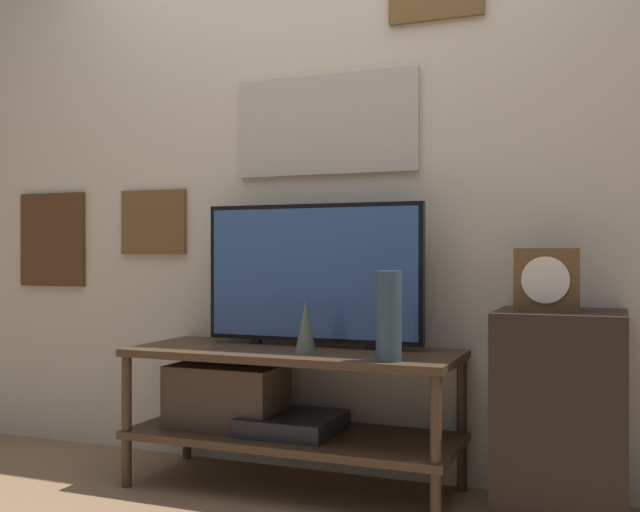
{
  "coord_description": "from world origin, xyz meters",
  "views": [
    {
      "loc": [
        1.2,
        -2.42,
        0.93
      ],
      "look_at": [
        0.12,
        0.29,
        0.92
      ],
      "focal_mm": 42.0,
      "sensor_mm": 36.0,
      "label": 1
    }
  ],
  "objects_px": {
    "television": "(312,273)",
    "mantel_clock": "(547,279)",
    "vase_tall_ceramic": "(389,316)",
    "vase_slim_bronze": "(306,327)"
  },
  "relations": [
    {
      "from": "mantel_clock",
      "to": "vase_tall_ceramic",
      "type": "bearing_deg",
      "value": -158.44
    },
    {
      "from": "vase_tall_ceramic",
      "to": "mantel_clock",
      "type": "xyz_separation_m",
      "value": [
        0.52,
        0.2,
        0.13
      ]
    },
    {
      "from": "television",
      "to": "vase_slim_bronze",
      "type": "relative_size",
      "value": 4.58
    },
    {
      "from": "television",
      "to": "mantel_clock",
      "type": "distance_m",
      "value": 0.93
    },
    {
      "from": "vase_slim_bronze",
      "to": "mantel_clock",
      "type": "relative_size",
      "value": 0.92
    },
    {
      "from": "television",
      "to": "vase_slim_bronze",
      "type": "height_order",
      "value": "television"
    },
    {
      "from": "vase_tall_ceramic",
      "to": "mantel_clock",
      "type": "bearing_deg",
      "value": 21.56
    },
    {
      "from": "vase_tall_ceramic",
      "to": "vase_slim_bronze",
      "type": "xyz_separation_m",
      "value": [
        -0.35,
        0.08,
        -0.06
      ]
    },
    {
      "from": "vase_tall_ceramic",
      "to": "vase_slim_bronze",
      "type": "relative_size",
      "value": 1.56
    },
    {
      "from": "vase_slim_bronze",
      "to": "vase_tall_ceramic",
      "type": "bearing_deg",
      "value": -12.52
    }
  ]
}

